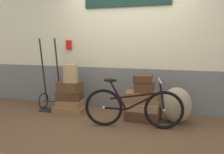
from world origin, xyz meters
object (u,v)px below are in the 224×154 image
object	(u,v)px
suitcase_8	(143,78)
bicycle	(133,107)
suitcase_1	(71,103)
wicker_basket	(70,73)
suitcase_4	(143,115)
suitcase_2	(69,96)
burlap_sack	(176,105)
luggage_trolley	(51,95)
suitcase_5	(143,106)
suitcase_7	(144,87)
suitcase_0	(70,109)
suitcase_6	(142,97)
suitcase_3	(70,86)

from	to	relation	value
suitcase_8	bicycle	distance (m)	0.57
suitcase_1	wicker_basket	size ratio (longest dim) A/B	1.43
suitcase_8	suitcase_4	bearing A→B (deg)	59.54
suitcase_2	burlap_sack	size ratio (longest dim) A/B	0.78
suitcase_4	luggage_trolley	world-z (taller)	luggage_trolley
suitcase_2	suitcase_4	bearing A→B (deg)	-5.22
suitcase_5	burlap_sack	world-z (taller)	burlap_sack
burlap_sack	suitcase_4	bearing A→B (deg)	-178.46
suitcase_7	suitcase_8	bearing A→B (deg)	-120.94
suitcase_0	bicycle	distance (m)	1.45
luggage_trolley	suitcase_0	bearing A→B (deg)	-5.63
suitcase_6	wicker_basket	world-z (taller)	wicker_basket
suitcase_1	burlap_sack	xyz separation A→B (m)	(2.02, -0.01, 0.13)
suitcase_3	suitcase_7	size ratio (longest dim) A/B	1.36
suitcase_1	bicycle	size ratio (longest dim) A/B	0.32
suitcase_1	suitcase_4	size ratio (longest dim) A/B	0.84
suitcase_0	bicycle	bearing A→B (deg)	-20.94
suitcase_4	suitcase_8	distance (m)	0.67
suitcase_6	suitcase_8	world-z (taller)	suitcase_8
suitcase_6	suitcase_1	bearing A→B (deg)	174.90
suitcase_8	luggage_trolley	size ratio (longest dim) A/B	0.22
suitcase_3	suitcase_5	xyz separation A→B (m)	(1.46, -0.02, -0.27)
suitcase_5	suitcase_6	distance (m)	0.16
suitcase_0	suitcase_7	size ratio (longest dim) A/B	1.85
suitcase_2	suitcase_6	size ratio (longest dim) A/B	0.88
suitcase_0	suitcase_5	bearing A→B (deg)	-4.11
suitcase_7	bicycle	xyz separation A→B (m)	(-0.12, -0.41, -0.27)
suitcase_1	suitcase_7	size ratio (longest dim) A/B	1.56
burlap_sack	wicker_basket	bearing A→B (deg)	-179.62
suitcase_0	luggage_trolley	world-z (taller)	luggage_trolley
suitcase_4	suitcase_8	world-z (taller)	suitcase_8
suitcase_6	suitcase_5	bearing A→B (deg)	-39.04
suitcase_0	suitcase_3	xyz separation A→B (m)	(0.00, 0.01, 0.46)
suitcase_8	bicycle	bearing A→B (deg)	-105.31
suitcase_2	suitcase_8	world-z (taller)	suitcase_8
suitcase_1	suitcase_3	distance (m)	0.33
suitcase_2	bicycle	xyz separation A→B (m)	(1.36, -0.41, 0.00)
suitcase_6	suitcase_2	bearing A→B (deg)	175.23
suitcase_0	suitcase_1	distance (m)	0.13
suitcase_2	suitcase_3	size ratio (longest dim) A/B	1.09
suitcase_6	wicker_basket	xyz separation A→B (m)	(-1.39, -0.03, 0.38)
suitcase_6	wicker_basket	distance (m)	1.44
luggage_trolley	suitcase_2	bearing A→B (deg)	-5.23
suitcase_0	wicker_basket	xyz separation A→B (m)	(0.05, -0.01, 0.73)
suitcase_8	burlap_sack	bearing A→B (deg)	3.63
suitcase_8	luggage_trolley	world-z (taller)	luggage_trolley
suitcase_0	suitcase_6	xyz separation A→B (m)	(1.44, 0.02, 0.35)
suitcase_5	suitcase_3	bearing A→B (deg)	-179.86
suitcase_2	wicker_basket	bearing A→B (deg)	-19.49
suitcase_2	suitcase_4	distance (m)	1.49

